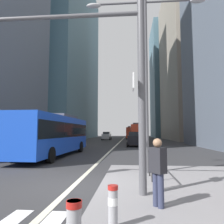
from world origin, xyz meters
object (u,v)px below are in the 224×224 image
at_px(car_oncoming_mid, 107,136).
at_px(car_receding_near, 135,139).
at_px(city_bus_red_distant, 131,132).
at_px(bollard_left, 113,204).
at_px(city_bus_blue_oncoming, 55,133).
at_px(pedestrian_waiting, 158,169).
at_px(traffic_signal_gantry, 76,61).
at_px(street_lamp_post, 145,58).
at_px(city_bus_red_receding, 138,132).

distance_m(car_oncoming_mid, car_receding_near, 23.69).
relative_size(city_bus_red_distant, bollard_left, 14.06).
height_order(city_bus_blue_oncoming, pedestrian_waiting, city_bus_blue_oncoming).
distance_m(city_bus_blue_oncoming, car_oncoming_mid, 34.88).
distance_m(city_bus_blue_oncoming, pedestrian_waiting, 13.24).
bearing_deg(traffic_signal_gantry, city_bus_blue_oncoming, 112.87).
bearing_deg(car_oncoming_mid, city_bus_blue_oncoming, -90.52).
relative_size(car_receding_near, street_lamp_post, 0.52).
relative_size(city_bus_red_receding, car_receding_near, 2.56).
relative_size(car_oncoming_mid, traffic_signal_gantry, 0.75).
xyz_separation_m(city_bus_blue_oncoming, street_lamp_post, (6.75, -7.17, 3.45)).
height_order(car_oncoming_mid, car_receding_near, same).
relative_size(city_bus_red_distant, pedestrian_waiting, 6.67).
height_order(car_oncoming_mid, traffic_signal_gantry, traffic_signal_gantry).
height_order(traffic_signal_gantry, pedestrian_waiting, traffic_signal_gantry).
height_order(traffic_signal_gantry, bollard_left, traffic_signal_gantry).
bearing_deg(traffic_signal_gantry, city_bus_red_receding, 84.61).
relative_size(city_bus_blue_oncoming, pedestrian_waiting, 7.16).
xyz_separation_m(car_oncoming_mid, bollard_left, (5.39, -47.44, -0.41)).
bearing_deg(car_receding_near, bollard_left, -92.19).
bearing_deg(city_bus_red_distant, city_bus_red_receding, -87.18).
xyz_separation_m(car_oncoming_mid, pedestrian_waiting, (6.37, -46.26, 0.05)).
bearing_deg(street_lamp_post, traffic_signal_gantry, -125.78).
distance_m(car_oncoming_mid, bollard_left, 47.74).
height_order(city_bus_red_distant, car_oncoming_mid, city_bus_red_distant).
height_order(city_bus_red_receding, car_receding_near, city_bus_red_receding).
bearing_deg(car_oncoming_mid, city_bus_red_receding, -62.66).
relative_size(car_oncoming_mid, bollard_left, 5.88).
relative_size(car_receding_near, pedestrian_waiting, 2.57).
distance_m(city_bus_red_receding, car_oncoming_mid, 15.41).
bearing_deg(street_lamp_post, city_bus_red_distant, 90.46).
distance_m(city_bus_red_distant, street_lamp_post, 49.43).
xyz_separation_m(city_bus_red_receding, city_bus_red_distant, (-1.03, 20.93, 0.00)).
distance_m(traffic_signal_gantry, street_lamp_post, 4.19).
bearing_deg(city_bus_red_receding, car_oncoming_mid, 117.34).
height_order(city_bus_blue_oncoming, traffic_signal_gantry, traffic_signal_gantry).
bearing_deg(street_lamp_post, city_bus_blue_oncoming, 133.25).
distance_m(car_oncoming_mid, pedestrian_waiting, 46.70).
xyz_separation_m(city_bus_red_distant, car_receding_near, (0.29, -30.09, -0.85)).
bearing_deg(bollard_left, street_lamp_post, 79.02).
xyz_separation_m(city_bus_red_distant, car_oncoming_mid, (-6.04, -7.27, -0.84)).
relative_size(car_oncoming_mid, street_lamp_post, 0.56).
height_order(city_bus_red_distant, car_receding_near, city_bus_red_distant).
xyz_separation_m(city_bus_red_distant, pedestrian_waiting, (0.34, -53.53, -0.79)).
height_order(city_bus_red_distant, traffic_signal_gantry, traffic_signal_gantry).
distance_m(city_bus_red_distant, car_receding_near, 30.11).
relative_size(city_bus_red_receding, street_lamp_post, 1.33).
xyz_separation_m(bollard_left, pedestrian_waiting, (0.99, 1.18, 0.46)).
relative_size(traffic_signal_gantry, street_lamp_post, 0.75).
xyz_separation_m(city_bus_red_receding, street_lamp_post, (-0.63, -28.38, 3.45)).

